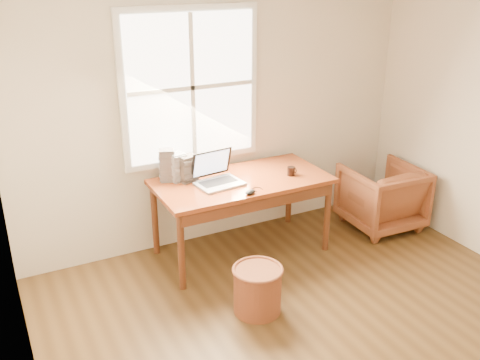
% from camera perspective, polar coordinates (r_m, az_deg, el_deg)
% --- Properties ---
extents(room_shell, '(4.04, 4.54, 2.64)m').
position_cam_1_polar(room_shell, '(3.40, 12.60, -0.37)').
color(room_shell, '#4F371B').
rests_on(room_shell, ground).
extents(desk, '(1.60, 0.80, 0.04)m').
position_cam_1_polar(desk, '(4.90, 0.17, -0.13)').
color(desk, brown).
rests_on(desk, room_shell).
extents(armchair, '(0.75, 0.77, 0.67)m').
position_cam_1_polar(armchair, '(5.75, 14.87, -1.72)').
color(armchair, brown).
rests_on(armchair, room_shell).
extents(wicker_stool, '(0.43, 0.43, 0.38)m').
position_cam_1_polar(wicker_stool, '(4.31, 1.87, -11.67)').
color(wicker_stool, brown).
rests_on(wicker_stool, room_shell).
extents(laptop, '(0.47, 0.49, 0.32)m').
position_cam_1_polar(laptop, '(4.70, -2.21, 1.25)').
color(laptop, '#A8AAAF').
rests_on(laptop, desk).
extents(mouse, '(0.12, 0.10, 0.04)m').
position_cam_1_polar(mouse, '(4.57, 1.11, -1.30)').
color(mouse, black).
rests_on(mouse, desk).
extents(coffee_mug, '(0.10, 0.10, 0.08)m').
position_cam_1_polar(coffee_mug, '(4.99, 5.47, 0.94)').
color(coffee_mug, black).
rests_on(coffee_mug, desk).
extents(cd_stack_a, '(0.16, 0.14, 0.26)m').
position_cam_1_polar(cd_stack_a, '(4.84, -6.70, 1.37)').
color(cd_stack_a, silver).
rests_on(cd_stack_a, desk).
extents(cd_stack_b, '(0.18, 0.17, 0.24)m').
position_cam_1_polar(cd_stack_b, '(4.84, -5.69, 1.26)').
color(cd_stack_b, '#242429').
rests_on(cd_stack_b, desk).
extents(cd_stack_c, '(0.16, 0.15, 0.30)m').
position_cam_1_polar(cd_stack_c, '(4.85, -7.81, 1.56)').
color(cd_stack_c, '#9794A1').
rests_on(cd_stack_c, desk).
extents(cd_stack_d, '(0.18, 0.17, 0.19)m').
position_cam_1_polar(cd_stack_d, '(4.96, -6.48, 1.42)').
color(cd_stack_d, '#B5BCC1').
rests_on(cd_stack_d, desk).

